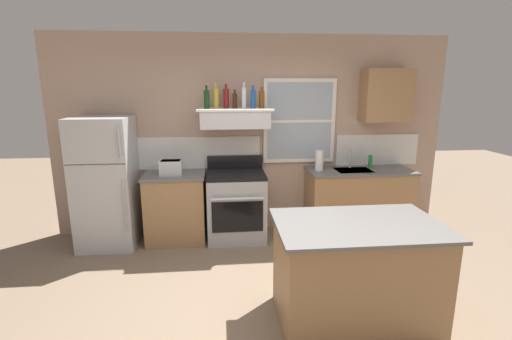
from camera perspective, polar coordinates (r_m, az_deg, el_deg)
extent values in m
plane|color=#7A6651|center=(3.51, 2.96, -22.46)|extent=(16.00, 16.00, 0.00)
cube|color=tan|center=(5.12, -0.58, 5.35)|extent=(5.40, 0.06, 2.70)
cube|color=silver|center=(5.14, -13.42, 2.54)|extent=(2.50, 0.02, 0.44)
cube|color=silver|center=(5.57, 18.29, 3.03)|extent=(1.20, 0.02, 0.44)
cube|color=white|center=(5.14, 6.76, 7.55)|extent=(1.00, 0.04, 1.15)
cube|color=#9EADBC|center=(5.13, 6.79, 7.53)|extent=(0.90, 0.01, 1.05)
cube|color=white|center=(5.12, 6.81, 7.52)|extent=(0.90, 0.02, 0.04)
cube|color=#B7BABC|center=(5.03, -22.25, -1.82)|extent=(0.70, 0.68, 1.66)
cube|color=#333333|center=(4.65, -23.74, 0.79)|extent=(0.69, 0.00, 0.01)
cylinder|color=#A5A8AD|center=(4.66, -19.75, -5.35)|extent=(0.02, 0.02, 0.63)
cylinder|color=#A5A8AD|center=(4.49, -20.51, 4.05)|extent=(0.02, 0.02, 0.36)
cube|color=#9E754C|center=(5.02, -12.30, -5.79)|extent=(0.76, 0.60, 0.88)
cube|color=#605E5B|center=(4.90, -12.55, -0.75)|extent=(0.79, 0.63, 0.03)
cube|color=silver|center=(4.82, -13.06, 0.37)|extent=(0.28, 0.20, 0.19)
cube|color=black|center=(4.81, -13.12, 1.40)|extent=(0.24, 0.16, 0.01)
cube|color=black|center=(4.84, -14.78, 0.73)|extent=(0.02, 0.03, 0.02)
cube|color=#9EA0A5|center=(4.95, -3.07, -5.83)|extent=(0.76, 0.64, 0.87)
cube|color=black|center=(4.83, -3.14, -0.71)|extent=(0.76, 0.64, 0.04)
cube|color=black|center=(5.08, -3.30, 1.27)|extent=(0.76, 0.06, 0.18)
cube|color=black|center=(4.65, -2.88, -7.30)|extent=(0.65, 0.01, 0.40)
cylinder|color=silver|center=(4.54, -2.90, -4.49)|extent=(0.65, 0.03, 0.03)
cube|color=silver|center=(4.80, -3.30, 7.94)|extent=(0.88, 0.48, 0.22)
cube|color=#262628|center=(4.59, -3.17, 6.70)|extent=(0.75, 0.02, 0.04)
cube|color=white|center=(4.80, -3.32, 9.40)|extent=(0.96, 0.52, 0.02)
cylinder|color=#143819|center=(4.73, -7.66, 10.81)|extent=(0.07, 0.07, 0.23)
cylinder|color=#143819|center=(4.73, -7.71, 12.55)|extent=(0.03, 0.03, 0.06)
cylinder|color=#B29333|center=(4.81, -6.25, 11.05)|extent=(0.08, 0.08, 0.26)
cylinder|color=#B29333|center=(4.81, -6.30, 12.97)|extent=(0.03, 0.03, 0.06)
cylinder|color=maroon|center=(4.83, -4.67, 11.01)|extent=(0.07, 0.07, 0.25)
cylinder|color=maroon|center=(4.83, -4.70, 12.83)|extent=(0.03, 0.03, 0.06)
cylinder|color=#381E0F|center=(4.79, -3.31, 10.67)|extent=(0.06, 0.06, 0.19)
cylinder|color=#381E0F|center=(4.78, -3.33, 12.07)|extent=(0.03, 0.03, 0.05)
cylinder|color=silver|center=(4.80, -1.87, 11.13)|extent=(0.06, 0.06, 0.26)
cylinder|color=silver|center=(4.80, -1.89, 13.08)|extent=(0.03, 0.03, 0.07)
cylinder|color=#1E478C|center=(4.76, -0.45, 10.93)|extent=(0.07, 0.07, 0.23)
cylinder|color=#1E478C|center=(4.76, -0.45, 12.67)|extent=(0.03, 0.03, 0.06)
cylinder|color=brown|center=(4.82, 0.89, 10.86)|extent=(0.07, 0.07, 0.21)
cylinder|color=brown|center=(4.82, 0.90, 12.45)|extent=(0.03, 0.03, 0.05)
cube|color=#9E754C|center=(5.33, 15.54, -4.85)|extent=(1.40, 0.60, 0.88)
cube|color=#605E5B|center=(5.22, 15.84, -0.09)|extent=(1.43, 0.63, 0.03)
cube|color=#B7BABC|center=(5.16, 14.89, -0.06)|extent=(0.48, 0.36, 0.01)
cylinder|color=silver|center=(5.26, 14.46, 1.83)|extent=(0.03, 0.03, 0.28)
cylinder|color=silver|center=(5.16, 14.84, 2.96)|extent=(0.02, 0.16, 0.02)
cylinder|color=white|center=(5.00, 9.80, 1.44)|extent=(0.11, 0.11, 0.27)
cylinder|color=#268C3F|center=(5.35, 17.32, 1.30)|extent=(0.06, 0.06, 0.18)
cube|color=#9E754C|center=(3.42, 15.20, -15.33)|extent=(1.32, 0.82, 0.88)
cube|color=#605E5B|center=(3.23, 15.68, -8.19)|extent=(1.40, 0.90, 0.03)
cube|color=#9E754C|center=(5.36, 19.52, 10.87)|extent=(0.64, 0.32, 0.70)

